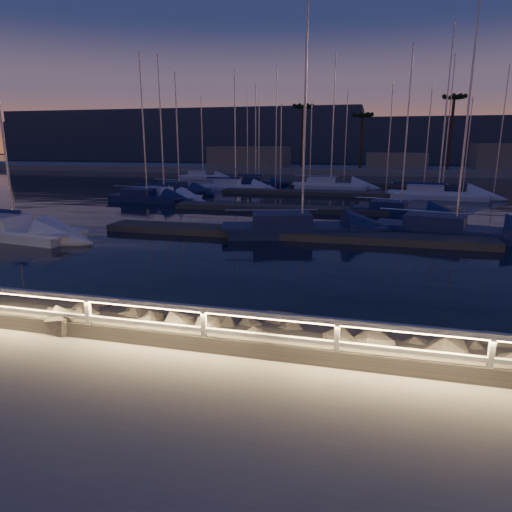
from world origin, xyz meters
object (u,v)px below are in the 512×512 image
(sailboat_c, at_px, (298,227))
(sailboat_i, at_px, (258,182))
(sailboat_l, at_px, (435,194))
(sailboat_j, at_px, (145,197))
(sailboat_e, at_px, (178,189))
(sailboat_m, at_px, (202,176))
(sailboat_k, at_px, (329,185))
(sailboat_d, at_px, (451,229))
(sailboat_b, at_px, (12,230))
(sailboat_g, at_px, (398,210))
(sailboat_f, at_px, (163,195))
(sailboat_n, at_px, (234,186))
(guard_rail, at_px, (160,314))

(sailboat_c, relative_size, sailboat_i, 1.49)
(sailboat_i, bearing_deg, sailboat_l, -24.96)
(sailboat_c, height_order, sailboat_j, sailboat_c)
(sailboat_e, relative_size, sailboat_m, 1.05)
(sailboat_c, height_order, sailboat_k, sailboat_c)
(sailboat_i, bearing_deg, sailboat_d, -55.95)
(sailboat_b, height_order, sailboat_k, sailboat_k)
(sailboat_g, height_order, sailboat_m, sailboat_g)
(sailboat_k, bearing_deg, sailboat_c, -87.66)
(sailboat_d, distance_m, sailboat_g, 7.82)
(sailboat_b, relative_size, sailboat_i, 1.37)
(sailboat_b, bearing_deg, sailboat_k, 73.98)
(sailboat_f, distance_m, sailboat_n, 10.95)
(sailboat_m, xyz_separation_m, sailboat_n, (9.40, -14.41, 0.00))
(sailboat_k, relative_size, sailboat_l, 0.95)
(sailboat_g, xyz_separation_m, sailboat_l, (3.93, 11.81, 0.06))
(sailboat_m, bearing_deg, sailboat_c, -69.73)
(guard_rail, xyz_separation_m, sailboat_e, (-15.53, 36.01, -0.93))
(guard_rail, height_order, sailboat_g, sailboat_g)
(sailboat_g, bearing_deg, sailboat_c, -109.08)
(sailboat_d, bearing_deg, sailboat_c, -154.08)
(sailboat_i, bearing_deg, sailboat_m, 145.94)
(guard_rail, distance_m, sailboat_i, 48.65)
(sailboat_b, distance_m, sailboat_e, 23.98)
(sailboat_d, height_order, sailboat_k, sailboat_d)
(sailboat_j, bearing_deg, sailboat_n, 74.93)
(sailboat_j, height_order, sailboat_m, sailboat_j)
(sailboat_f, height_order, sailboat_i, sailboat_f)
(sailboat_b, xyz_separation_m, sailboat_i, (5.30, 35.62, -0.07))
(sailboat_c, distance_m, sailboat_d, 8.75)
(sailboat_k, bearing_deg, sailboat_i, 164.69)
(sailboat_c, relative_size, sailboat_e, 1.27)
(sailboat_e, distance_m, sailboat_j, 7.44)
(guard_rail, xyz_separation_m, sailboat_n, (-10.72, 40.56, -0.94))
(sailboat_c, bearing_deg, sailboat_b, -179.56)
(sailboat_c, height_order, sailboat_d, sailboat_c)
(sailboat_g, distance_m, sailboat_l, 12.45)
(sailboat_e, distance_m, sailboat_g, 24.17)
(sailboat_m, bearing_deg, sailboat_l, -37.44)
(sailboat_l, bearing_deg, sailboat_d, -87.62)
(sailboat_e, bearing_deg, sailboat_b, -72.82)
(sailboat_i, bearing_deg, guard_rail, -77.27)
(sailboat_l, xyz_separation_m, sailboat_n, (-21.11, 2.78, -0.01))
(sailboat_m, bearing_deg, sailboat_n, -64.93)
(sailboat_d, relative_size, sailboat_n, 1.16)
(sailboat_g, relative_size, sailboat_l, 0.76)
(sailboat_d, bearing_deg, sailboat_i, 136.31)
(sailboat_c, xyz_separation_m, sailboat_f, (-15.05, 13.61, -0.04))
(sailboat_b, distance_m, sailboat_i, 36.01)
(sailboat_d, xyz_separation_m, sailboat_e, (-24.57, 17.42, 0.01))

